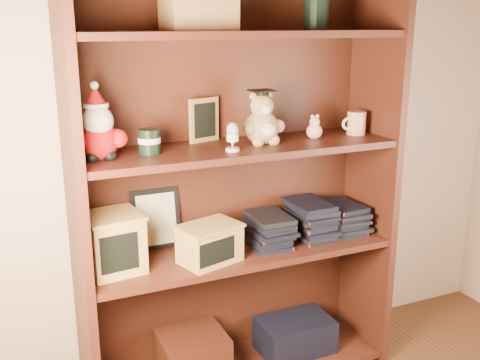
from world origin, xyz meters
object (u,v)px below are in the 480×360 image
object	(u,v)px
bookcase	(234,187)
treats_box	(114,242)
teacher_mug	(356,123)
grad_teddy_bear	(263,123)

from	to	relation	value
bookcase	treats_box	size ratio (longest dim) A/B	7.71
teacher_mug	treats_box	xyz separation A→B (m)	(-0.97, -0.00, -0.34)
grad_teddy_bear	teacher_mug	world-z (taller)	grad_teddy_bear
grad_teddy_bear	treats_box	xyz separation A→B (m)	(-0.56, 0.01, -0.37)
bookcase	grad_teddy_bear	size ratio (longest dim) A/B	7.98
bookcase	treats_box	distance (m)	0.49
grad_teddy_bear	teacher_mug	size ratio (longest dim) A/B	1.96
grad_teddy_bear	treats_box	bearing A→B (deg)	179.47
bookcase	grad_teddy_bear	bearing A→B (deg)	-32.44
bookcase	treats_box	xyz separation A→B (m)	(-0.47, -0.05, -0.13)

